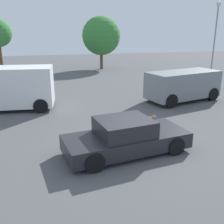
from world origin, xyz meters
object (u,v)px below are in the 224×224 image
(van_white, at_px, (5,87))
(light_post_near, at_px, (216,26))
(pedestrian, at_px, (32,82))
(dog, at_px, (150,119))
(suv_dark, at_px, (183,85))
(sedan_foreground, at_px, (126,137))

(van_white, bearing_deg, light_post_near, 29.49)
(van_white, relative_size, pedestrian, 3.07)
(pedestrian, xyz_separation_m, light_post_near, (17.01, 5.28, 3.55))
(dog, height_order, suv_dark, suv_dark)
(van_white, distance_m, pedestrian, 2.78)
(van_white, xyz_separation_m, light_post_near, (18.32, 7.72, 3.32))
(dog, bearing_deg, light_post_near, 43.17)
(sedan_foreground, bearing_deg, suv_dark, 38.59)
(van_white, xyz_separation_m, pedestrian, (1.31, 2.43, -0.23))
(pedestrian, distance_m, light_post_near, 18.16)
(light_post_near, bearing_deg, sedan_foreground, -133.34)
(suv_dark, height_order, pedestrian, suv_dark)
(pedestrian, bearing_deg, dog, 95.81)
(pedestrian, bearing_deg, sedan_foreground, 77.72)
(sedan_foreground, bearing_deg, pedestrian, 101.94)
(sedan_foreground, relative_size, suv_dark, 0.94)
(sedan_foreground, xyz_separation_m, light_post_near, (13.64, 14.46, 3.99))
(van_white, height_order, pedestrian, van_white)
(pedestrian, bearing_deg, light_post_near, 164.84)
(van_white, bearing_deg, sedan_foreground, -48.57)
(van_white, xyz_separation_m, suv_dark, (10.24, -0.82, -0.24))
(sedan_foreground, distance_m, pedestrian, 9.78)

